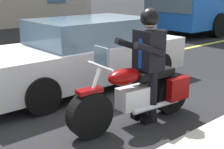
# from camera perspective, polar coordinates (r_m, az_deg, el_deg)

# --- Properties ---
(ground_plane) EXTENTS (80.00, 80.00, 0.00)m
(ground_plane) POSITION_cam_1_polar(r_m,az_deg,el_deg) (5.47, -5.33, -5.89)
(ground_plane) COLOR black
(lane_center_stripe) EXTENTS (60.00, 0.16, 0.01)m
(lane_center_stripe) POSITION_cam_1_polar(r_m,az_deg,el_deg) (7.11, -14.77, -1.13)
(lane_center_stripe) COLOR #E5DB4C
(lane_center_stripe) RESTS_ON ground_plane
(motorcycle_main) EXTENTS (2.22, 0.72, 1.26)m
(motorcycle_main) POSITION_cam_1_polar(r_m,az_deg,el_deg) (4.69, 4.73, -3.75)
(motorcycle_main) COLOR black
(motorcycle_main) RESTS_ON ground_plane
(rider_main) EXTENTS (0.66, 0.59, 1.74)m
(rider_main) POSITION_cam_1_polar(r_m,az_deg,el_deg) (4.65, 6.66, 3.52)
(rider_main) COLOR black
(rider_main) RESTS_ON ground_plane
(car_dark) EXTENTS (4.60, 1.92, 1.40)m
(car_dark) POSITION_cam_1_polar(r_m,az_deg,el_deg) (6.51, -5.03, 4.03)
(car_dark) COLOR silver
(car_dark) RESTS_ON ground_plane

